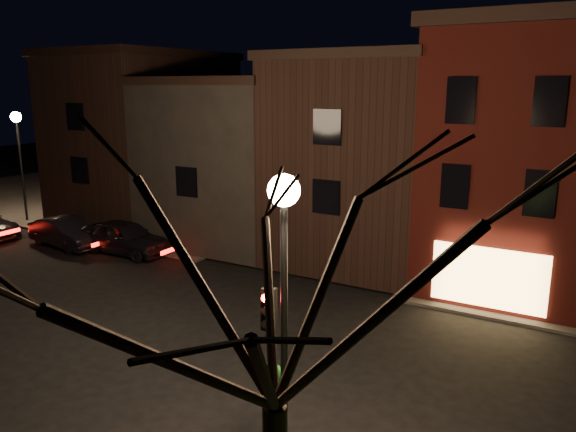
{
  "coord_description": "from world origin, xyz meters",
  "views": [
    {
      "loc": [
        11.23,
        -14.62,
        8.18
      ],
      "look_at": [
        0.74,
        3.68,
        3.2
      ],
      "focal_mm": 35.0,
      "sensor_mm": 36.0,
      "label": 1
    }
  ],
  "objects_px": {
    "traffic_signal": "(271,349)",
    "bare_tree_right": "(274,241)",
    "parked_car_a": "(125,237)",
    "street_lamp_near": "(284,250)",
    "street_lamp_far": "(18,136)",
    "parked_car_b": "(66,233)"
  },
  "relations": [
    {
      "from": "traffic_signal",
      "to": "bare_tree_right",
      "type": "relative_size",
      "value": 0.48
    },
    {
      "from": "parked_car_a",
      "to": "parked_car_b",
      "type": "bearing_deg",
      "value": 100.99
    },
    {
      "from": "traffic_signal",
      "to": "parked_car_b",
      "type": "distance_m",
      "value": 20.41
    },
    {
      "from": "parked_car_b",
      "to": "parked_car_a",
      "type": "bearing_deg",
      "value": -72.15
    },
    {
      "from": "street_lamp_near",
      "to": "parked_car_b",
      "type": "bearing_deg",
      "value": 152.33
    },
    {
      "from": "street_lamp_far",
      "to": "parked_car_b",
      "type": "xyz_separation_m",
      "value": [
        6.54,
        -2.42,
        -4.43
      ]
    },
    {
      "from": "street_lamp_near",
      "to": "street_lamp_far",
      "type": "height_order",
      "value": "same"
    },
    {
      "from": "street_lamp_far",
      "to": "bare_tree_right",
      "type": "distance_m",
      "value": 30.32
    },
    {
      "from": "street_lamp_near",
      "to": "street_lamp_far",
      "type": "distance_m",
      "value": 28.0
    },
    {
      "from": "bare_tree_right",
      "to": "parked_car_a",
      "type": "height_order",
      "value": "bare_tree_right"
    },
    {
      "from": "traffic_signal",
      "to": "bare_tree_right",
      "type": "distance_m",
      "value": 4.87
    },
    {
      "from": "street_lamp_near",
      "to": "parked_car_a",
      "type": "distance_m",
      "value": 18.93
    },
    {
      "from": "traffic_signal",
      "to": "bare_tree_right",
      "type": "xyz_separation_m",
      "value": [
        1.9,
        -2.99,
        3.34
      ]
    },
    {
      "from": "parked_car_a",
      "to": "parked_car_b",
      "type": "xyz_separation_m",
      "value": [
        -3.5,
        -0.69,
        -0.08
      ]
    },
    {
      "from": "street_lamp_near",
      "to": "street_lamp_far",
      "type": "relative_size",
      "value": 1.0
    },
    {
      "from": "street_lamp_far",
      "to": "street_lamp_near",
      "type": "bearing_deg",
      "value": -25.83
    },
    {
      "from": "bare_tree_right",
      "to": "parked_car_a",
      "type": "relative_size",
      "value": 1.75
    },
    {
      "from": "street_lamp_near",
      "to": "bare_tree_right",
      "type": "xyz_separation_m",
      "value": [
        1.3,
        -2.5,
        0.97
      ]
    },
    {
      "from": "bare_tree_right",
      "to": "street_lamp_near",
      "type": "bearing_deg",
      "value": 117.47
    },
    {
      "from": "street_lamp_near",
      "to": "traffic_signal",
      "type": "relative_size",
      "value": 1.6
    },
    {
      "from": "street_lamp_near",
      "to": "street_lamp_far",
      "type": "bearing_deg",
      "value": 154.17
    },
    {
      "from": "street_lamp_far",
      "to": "parked_car_b",
      "type": "distance_m",
      "value": 8.26
    }
  ]
}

